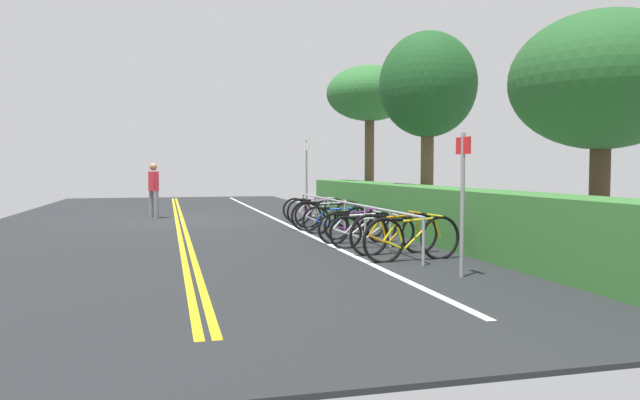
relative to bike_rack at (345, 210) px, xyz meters
name	(u,v)px	position (x,y,z in m)	size (l,w,h in m)	color
ground_plane	(180,221)	(-5.26, -3.60, -0.62)	(28.74, 10.64, 0.05)	#232628
centre_line_yellow_inner	(177,220)	(-5.26, -3.68, -0.60)	(25.87, 0.10, 0.00)	gold
centre_line_yellow_outer	(182,220)	(-5.26, -3.52, -0.60)	(25.87, 0.10, 0.00)	gold
bike_lane_stripe_white	(273,218)	(-5.26, -0.75, -0.60)	(25.87, 0.12, 0.00)	white
bike_rack	(345,210)	(0.00, 0.00, 0.00)	(8.69, 0.05, 0.79)	#9EA0A5
bicycle_0	(312,210)	(-3.83, 0.14, -0.26)	(0.56, 1.67, 0.73)	black
bicycle_1	(317,211)	(-3.02, 0.10, -0.24)	(0.49, 1.80, 0.76)	black
bicycle_2	(327,214)	(-2.06, 0.13, -0.27)	(0.46, 1.75, 0.71)	black
bicycle_3	(328,216)	(-1.21, -0.08, -0.23)	(0.50, 1.82, 0.79)	black
bicycle_4	(337,220)	(-0.45, -0.06, -0.27)	(0.62, 1.60, 0.70)	black
bicycle_5	(355,224)	(0.49, 0.10, -0.28)	(0.61, 1.60, 0.68)	black
bicycle_6	(357,228)	(1.33, -0.13, -0.28)	(0.46, 1.71, 0.69)	black
bicycle_7	(372,231)	(2.09, -0.07, -0.28)	(0.46, 1.75, 0.69)	black
bicycle_8	(395,234)	(3.01, 0.03, -0.23)	(0.46, 1.78, 0.79)	black
bicycle_9	(412,239)	(3.80, 0.03, -0.23)	(0.46, 1.85, 0.79)	black
pedestrian	(154,186)	(-6.11, -4.35, 0.39)	(0.43, 0.32, 1.71)	slate
sign_post_near	(306,172)	(-4.74, 0.20, 0.84)	(0.36, 0.07, 2.40)	gray
sign_post_far	(463,190)	(5.38, 0.11, 0.65)	(0.36, 0.06, 2.05)	gray
hedge_backdrop	(442,214)	(1.50, 1.70, -0.03)	(17.64, 1.08, 1.14)	#387533
tree_near_left	(370,95)	(-5.58, 2.53, 3.35)	(2.84, 2.84, 4.90)	brown
tree_mid	(428,86)	(-1.17, 2.57, 3.06)	(2.49, 2.49, 5.04)	brown
tree_far_right	(602,82)	(3.96, 3.56, 2.49)	(3.23, 3.23, 4.32)	#473323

